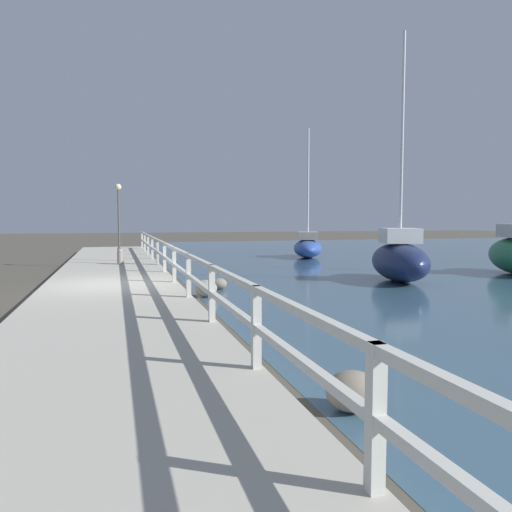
{
  "coord_description": "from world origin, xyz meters",
  "views": [
    {
      "loc": [
        0.1,
        -13.48,
        2.02
      ],
      "look_at": [
        2.94,
        -3.48,
        1.24
      ],
      "focal_mm": 35.0,
      "sensor_mm": 36.0,
      "label": 1
    }
  ],
  "objects_px": {
    "mooring_bollard": "(120,256)",
    "sailboat_navy": "(400,259)",
    "sailboat_blue": "(308,246)",
    "dock_lamp": "(118,204)"
  },
  "relations": [
    {
      "from": "dock_lamp",
      "to": "sailboat_blue",
      "type": "relative_size",
      "value": 0.47
    },
    {
      "from": "sailboat_blue",
      "to": "dock_lamp",
      "type": "bearing_deg",
      "value": -141.31
    },
    {
      "from": "dock_lamp",
      "to": "sailboat_blue",
      "type": "bearing_deg",
      "value": 18.53
    },
    {
      "from": "sailboat_navy",
      "to": "sailboat_blue",
      "type": "bearing_deg",
      "value": 102.0
    },
    {
      "from": "mooring_bollard",
      "to": "dock_lamp",
      "type": "relative_size",
      "value": 0.19
    },
    {
      "from": "dock_lamp",
      "to": "sailboat_navy",
      "type": "relative_size",
      "value": 0.4
    },
    {
      "from": "dock_lamp",
      "to": "sailboat_navy",
      "type": "height_order",
      "value": "sailboat_navy"
    },
    {
      "from": "dock_lamp",
      "to": "sailboat_navy",
      "type": "distance_m",
      "value": 11.2
    },
    {
      "from": "sailboat_blue",
      "to": "mooring_bollard",
      "type": "bearing_deg",
      "value": -132.85
    },
    {
      "from": "mooring_bollard",
      "to": "sailboat_navy",
      "type": "height_order",
      "value": "sailboat_navy"
    }
  ]
}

